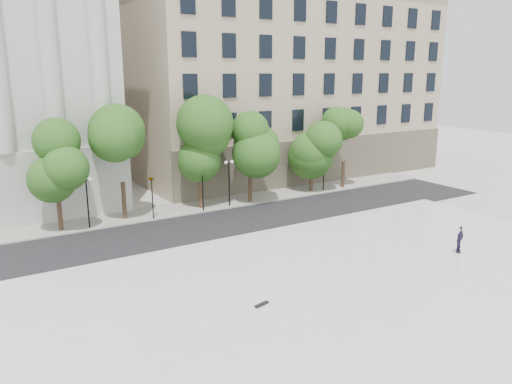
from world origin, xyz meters
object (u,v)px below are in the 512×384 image
at_px(person_lying, 458,249).
at_px(traffic_light_west, 151,177).
at_px(traffic_light_east, 202,171).
at_px(skateboard, 262,304).

bearing_deg(person_lying, traffic_light_west, 100.96).
xyz_separation_m(traffic_light_west, traffic_light_east, (4.57, 0.00, 0.04)).
bearing_deg(traffic_light_east, skateboard, -106.96).
distance_m(person_lying, skateboard, 14.96).
distance_m(traffic_light_east, person_lying, 21.34).
bearing_deg(skateboard, traffic_light_west, 72.72).
distance_m(traffic_light_west, person_lying, 23.68).
height_order(traffic_light_west, person_lying, traffic_light_west).
bearing_deg(traffic_light_west, traffic_light_east, 0.00).
relative_size(traffic_light_west, traffic_light_east, 0.99).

